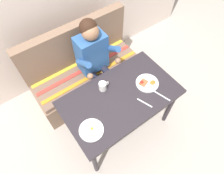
{
  "coord_description": "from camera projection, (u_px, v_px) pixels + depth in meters",
  "views": [
    {
      "loc": [
        -0.69,
        -0.8,
        2.45
      ],
      "look_at": [
        0.0,
        0.15,
        0.72
      ],
      "focal_mm": 31.78,
      "sensor_mm": 36.0,
      "label": 1
    }
  ],
  "objects": [
    {
      "name": "person",
      "position": [
        95.0,
        57.0,
        2.3
      ],
      "size": [
        0.45,
        0.61,
        1.21
      ],
      "color": "#2F5C9C",
      "rests_on": "ground"
    },
    {
      "name": "plate_eggs",
      "position": [
        91.0,
        130.0,
        1.81
      ],
      "size": [
        0.23,
        0.23,
        0.04
      ],
      "color": "white",
      "rests_on": "table"
    },
    {
      "name": "ground_plane",
      "position": [
        119.0,
        125.0,
        2.62
      ],
      "size": [
        8.0,
        8.0,
        0.0
      ],
      "primitive_type": "plane",
      "color": "#B0A49A"
    },
    {
      "name": "knife",
      "position": [
        162.0,
        96.0,
        2.02
      ],
      "size": [
        0.07,
        0.2,
        0.0
      ],
      "primitive_type": "cube",
      "rotation": [
        0.0,
        0.0,
        0.28
      ],
      "color": "silver",
      "rests_on": "table"
    },
    {
      "name": "fork",
      "position": [
        145.0,
        103.0,
        1.97
      ],
      "size": [
        0.07,
        0.16,
        0.0
      ],
      "primitive_type": "cube",
      "rotation": [
        0.0,
        0.0,
        0.34
      ],
      "color": "silver",
      "rests_on": "table"
    },
    {
      "name": "plate_breakfast",
      "position": [
        147.0,
        83.0,
        2.09
      ],
      "size": [
        0.24,
        0.24,
        0.05
      ],
      "color": "white",
      "rests_on": "table"
    },
    {
      "name": "couch",
      "position": [
        85.0,
        73.0,
        2.69
      ],
      "size": [
        1.44,
        0.56,
        1.0
      ],
      "color": "#7E624E",
      "rests_on": "ground"
    },
    {
      "name": "table",
      "position": [
        120.0,
        100.0,
        2.08
      ],
      "size": [
        1.2,
        0.7,
        0.73
      ],
      "color": "#29242A",
      "rests_on": "ground"
    },
    {
      "name": "coffee_mug",
      "position": [
        103.0,
        86.0,
        2.03
      ],
      "size": [
        0.12,
        0.08,
        0.1
      ],
      "color": "white",
      "rests_on": "table"
    }
  ]
}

